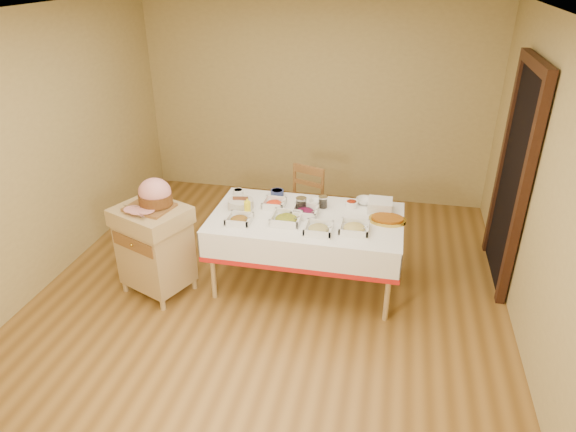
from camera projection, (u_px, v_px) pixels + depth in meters
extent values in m
plane|color=olive|center=(270.00, 296.00, 5.02)|extent=(5.00, 5.00, 0.00)
plane|color=white|center=(264.00, 12.00, 3.84)|extent=(5.00, 5.00, 0.00)
plane|color=tan|center=(315.00, 102.00, 6.61)|extent=(4.50, 0.00, 4.50)
plane|color=tan|center=(128.00, 384.00, 2.26)|extent=(4.50, 0.00, 4.50)
plane|color=tan|center=(37.00, 154.00, 4.86)|extent=(0.00, 5.00, 5.00)
plane|color=tan|center=(546.00, 196.00, 4.01)|extent=(0.00, 5.00, 5.00)
cube|color=black|center=(514.00, 181.00, 4.92)|extent=(0.06, 0.90, 2.10)
cube|color=#351B11|center=(521.00, 203.00, 4.48)|extent=(0.08, 0.10, 2.10)
cube|color=#351B11|center=(504.00, 163.00, 5.36)|extent=(0.08, 0.10, 2.10)
cube|color=#351B11|center=(537.00, 64.00, 4.42)|extent=(0.08, 1.10, 0.10)
cube|color=tan|center=(306.00, 220.00, 4.90)|extent=(1.80, 1.00, 0.04)
cylinder|color=tan|center=(213.00, 266.00, 4.86)|extent=(0.05, 0.05, 0.71)
cylinder|color=tan|center=(239.00, 226.00, 5.59)|extent=(0.05, 0.05, 0.71)
cylinder|color=tan|center=(388.00, 287.00, 4.55)|extent=(0.05, 0.05, 0.71)
cylinder|color=tan|center=(391.00, 241.00, 5.28)|extent=(0.05, 0.05, 0.71)
cube|color=white|center=(306.00, 217.00, 4.89)|extent=(1.82, 1.02, 0.01)
cube|color=tan|center=(156.00, 253.00, 4.94)|extent=(0.74, 0.68, 0.64)
cube|color=tan|center=(151.00, 216.00, 4.76)|extent=(0.79, 0.73, 0.16)
cube|color=brown|center=(141.00, 247.00, 4.63)|extent=(0.49, 0.21, 0.13)
sphere|color=gold|center=(141.00, 247.00, 4.62)|extent=(0.03, 0.03, 0.03)
cylinder|color=tan|center=(125.00, 294.00, 4.97)|extent=(0.05, 0.05, 0.11)
cylinder|color=tan|center=(145.00, 270.00, 5.34)|extent=(0.05, 0.05, 0.11)
cylinder|color=tan|center=(177.00, 301.00, 4.87)|extent=(0.05, 0.05, 0.11)
cylinder|color=tan|center=(193.00, 276.00, 5.24)|extent=(0.05, 0.05, 0.11)
cube|color=brown|center=(300.00, 211.00, 5.68)|extent=(0.52, 0.51, 0.03)
cylinder|color=brown|center=(278.00, 232.00, 5.73)|extent=(0.04, 0.04, 0.45)
cylinder|color=brown|center=(294.00, 219.00, 6.00)|extent=(0.04, 0.04, 0.45)
cylinder|color=brown|center=(306.00, 240.00, 5.57)|extent=(0.04, 0.04, 0.45)
cylinder|color=brown|center=(321.00, 227.00, 5.84)|extent=(0.04, 0.04, 0.45)
cylinder|color=brown|center=(295.00, 183.00, 5.80)|extent=(0.04, 0.04, 0.48)
cylinder|color=brown|center=(322.00, 190.00, 5.63)|extent=(0.04, 0.04, 0.48)
cube|color=brown|center=(309.00, 170.00, 5.62)|extent=(0.36, 0.15, 0.09)
cube|color=brown|center=(150.00, 207.00, 4.72)|extent=(0.40, 0.32, 0.03)
ellipsoid|color=pink|center=(155.00, 192.00, 4.68)|extent=(0.30, 0.27, 0.26)
cylinder|color=#5D3515|center=(156.00, 199.00, 4.71)|extent=(0.31, 0.31, 0.10)
cube|color=silver|center=(136.00, 213.00, 4.58)|extent=(0.25, 0.11, 0.00)
cylinder|color=silver|center=(139.00, 207.00, 4.68)|extent=(0.29, 0.09, 0.01)
cube|color=white|center=(239.00, 222.00, 4.78)|extent=(0.22, 0.22, 0.01)
ellipsoid|color=red|center=(239.00, 220.00, 4.77)|extent=(0.17, 0.17, 0.06)
cylinder|color=silver|center=(244.00, 221.00, 4.74)|extent=(0.14, 0.01, 0.10)
cube|color=white|center=(286.00, 221.00, 4.78)|extent=(0.27, 0.27, 0.02)
ellipsoid|color=#B98517|center=(286.00, 219.00, 4.77)|extent=(0.21, 0.21, 0.07)
cylinder|color=silver|center=(292.00, 221.00, 4.74)|extent=(0.15, 0.01, 0.11)
cube|color=white|center=(318.00, 231.00, 4.61)|extent=(0.25, 0.25, 0.01)
ellipsoid|color=tan|center=(319.00, 229.00, 4.60)|extent=(0.19, 0.19, 0.07)
cylinder|color=silver|center=(324.00, 231.00, 4.57)|extent=(0.14, 0.01, 0.10)
cube|color=white|center=(354.00, 230.00, 4.63)|extent=(0.26, 0.26, 0.01)
ellipsoid|color=tan|center=(354.00, 228.00, 4.62)|extent=(0.20, 0.20, 0.07)
cylinder|color=silver|center=(360.00, 230.00, 4.58)|extent=(0.14, 0.01, 0.10)
cube|color=white|center=(274.00, 206.00, 5.08)|extent=(0.21, 0.21, 0.01)
ellipsoid|color=red|center=(274.00, 204.00, 5.07)|extent=(0.16, 0.16, 0.06)
cylinder|color=silver|center=(278.00, 205.00, 5.04)|extent=(0.14, 0.01, 0.10)
cube|color=white|center=(305.00, 214.00, 4.91)|extent=(0.24, 0.24, 0.02)
ellipsoid|color=#580B2E|center=(305.00, 212.00, 4.90)|extent=(0.18, 0.18, 0.06)
cylinder|color=silver|center=(310.00, 213.00, 4.87)|extent=(0.16, 0.01, 0.12)
cylinder|color=white|center=(238.00, 192.00, 5.34)|extent=(0.11, 0.11, 0.05)
cylinder|color=black|center=(238.00, 190.00, 5.33)|extent=(0.09, 0.09, 0.02)
cylinder|color=navy|center=(277.00, 193.00, 5.31)|extent=(0.14, 0.14, 0.06)
cylinder|color=#580B2E|center=(277.00, 191.00, 5.30)|extent=(0.11, 0.11, 0.02)
cylinder|color=white|center=(351.00, 204.00, 5.06)|extent=(0.12, 0.12, 0.06)
cylinder|color=red|center=(352.00, 202.00, 5.05)|extent=(0.10, 0.10, 0.02)
imported|color=white|center=(316.00, 202.00, 5.14)|extent=(0.16, 0.16, 0.03)
imported|color=white|center=(365.00, 201.00, 5.14)|extent=(0.18, 0.18, 0.05)
cylinder|color=silver|center=(301.00, 205.00, 4.98)|extent=(0.10, 0.10, 0.12)
cylinder|color=silver|center=(301.00, 199.00, 4.95)|extent=(0.11, 0.11, 0.01)
cylinder|color=black|center=(301.00, 206.00, 4.98)|extent=(0.08, 0.08, 0.09)
cylinder|color=silver|center=(323.00, 202.00, 5.04)|extent=(0.09, 0.09, 0.11)
cylinder|color=silver|center=(323.00, 197.00, 5.02)|extent=(0.09, 0.09, 0.01)
cylinder|color=black|center=(323.00, 204.00, 5.05)|extent=(0.07, 0.07, 0.08)
cylinder|color=yellow|center=(248.00, 209.00, 4.86)|extent=(0.06, 0.06, 0.15)
cone|color=yellow|center=(247.00, 200.00, 4.81)|extent=(0.04, 0.04, 0.04)
cylinder|color=silver|center=(241.00, 204.00, 5.03)|extent=(0.25, 0.25, 0.09)
cube|color=white|center=(379.00, 210.00, 5.00)|extent=(0.23, 0.23, 0.01)
cube|color=white|center=(380.00, 209.00, 4.99)|extent=(0.23, 0.23, 0.01)
cube|color=white|center=(380.00, 208.00, 4.98)|extent=(0.23, 0.23, 0.01)
cube|color=white|center=(380.00, 206.00, 4.98)|extent=(0.23, 0.23, 0.01)
cube|color=white|center=(380.00, 205.00, 4.97)|extent=(0.23, 0.23, 0.01)
cube|color=white|center=(380.00, 204.00, 4.96)|extent=(0.23, 0.23, 0.01)
cube|color=white|center=(380.00, 202.00, 4.96)|extent=(0.23, 0.23, 0.01)
cube|color=white|center=(380.00, 201.00, 4.95)|extent=(0.23, 0.23, 0.01)
ellipsoid|color=gold|center=(387.00, 220.00, 4.79)|extent=(0.35, 0.25, 0.03)
ellipsoid|color=#934E0F|center=(387.00, 219.00, 4.79)|extent=(0.30, 0.21, 0.04)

